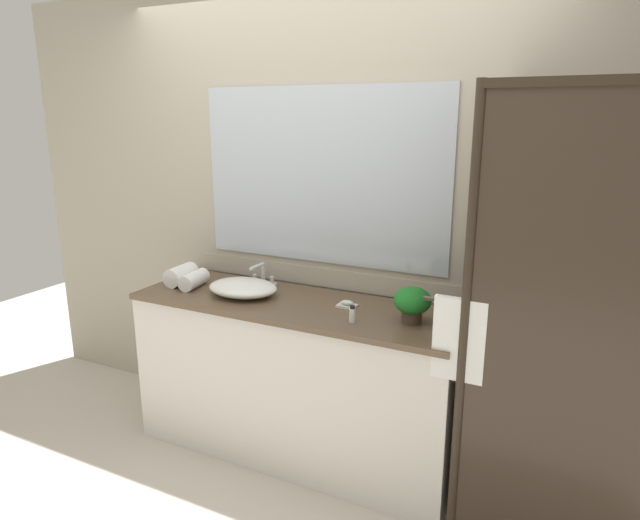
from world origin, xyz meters
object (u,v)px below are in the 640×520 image
object	(u,v)px
soap_dish	(347,304)
amenity_bottle_lotion	(450,306)
potted_plant	(412,302)
amenity_bottle_shampoo	(352,314)
faucet	(262,278)
rolled_towel_middle	(194,280)
sink_basin	(243,288)
rolled_towel_near_edge	(181,275)

from	to	relation	value
soap_dish	amenity_bottle_lotion	world-z (taller)	amenity_bottle_lotion
soap_dish	amenity_bottle_lotion	xyz separation A→B (m)	(0.50, 0.14, 0.03)
potted_plant	amenity_bottle_shampoo	world-z (taller)	potted_plant
faucet	rolled_towel_middle	xyz separation A→B (m)	(-0.33, -0.21, -0.00)
rolled_towel_middle	amenity_bottle_lotion	bearing A→B (deg)	8.84
sink_basin	rolled_towel_middle	size ratio (longest dim) A/B	1.92
sink_basin	rolled_towel_near_edge	distance (m)	0.44
amenity_bottle_shampoo	rolled_towel_near_edge	world-z (taller)	rolled_towel_near_edge
faucet	amenity_bottle_lotion	distance (m)	1.10
amenity_bottle_lotion	sink_basin	bearing A→B (deg)	-168.97
rolled_towel_near_edge	rolled_towel_middle	distance (m)	0.11
amenity_bottle_lotion	potted_plant	bearing A→B (deg)	-122.69
soap_dish	rolled_towel_middle	world-z (taller)	rolled_towel_middle
faucet	rolled_towel_middle	distance (m)	0.39
faucet	rolled_towel_near_edge	bearing A→B (deg)	-156.83
sink_basin	rolled_towel_near_edge	world-z (taller)	rolled_towel_near_edge
rolled_towel_near_edge	rolled_towel_middle	xyz separation A→B (m)	(0.11, -0.02, -0.01)
soap_dish	potted_plant	bearing A→B (deg)	-9.94
potted_plant	amenity_bottle_lotion	distance (m)	0.25
amenity_bottle_shampoo	rolled_towel_middle	xyz separation A→B (m)	(-1.04, 0.11, 0.01)
rolled_towel_near_edge	rolled_towel_middle	world-z (taller)	rolled_towel_near_edge
sink_basin	soap_dish	bearing A→B (deg)	6.93
amenity_bottle_lotion	amenity_bottle_shampoo	size ratio (longest dim) A/B	1.04
amenity_bottle_shampoo	amenity_bottle_lotion	bearing A→B (deg)	40.03
soap_dish	amenity_bottle_shampoo	xyz separation A→B (m)	(0.11, -0.19, 0.02)
amenity_bottle_shampoo	faucet	bearing A→B (deg)	156.20
sink_basin	faucet	xyz separation A→B (m)	(0.00, 0.20, 0.01)
rolled_towel_middle	potted_plant	bearing A→B (deg)	0.74
rolled_towel_near_edge	rolled_towel_middle	bearing A→B (deg)	-8.99
sink_basin	faucet	distance (m)	0.20
soap_dish	amenity_bottle_shampoo	distance (m)	0.22
potted_plant	amenity_bottle_shampoo	xyz separation A→B (m)	(-0.26, -0.12, -0.06)
potted_plant	rolled_towel_near_edge	bearing A→B (deg)	179.98
sink_basin	rolled_towel_near_edge	size ratio (longest dim) A/B	1.96
potted_plant	amenity_bottle_lotion	bearing A→B (deg)	57.31
sink_basin	rolled_towel_middle	bearing A→B (deg)	-178.54
potted_plant	rolled_towel_near_edge	size ratio (longest dim) A/B	0.89
sink_basin	faucet	world-z (taller)	faucet
amenity_bottle_lotion	faucet	bearing A→B (deg)	-179.18
amenity_bottle_lotion	rolled_towel_middle	world-z (taller)	rolled_towel_middle
faucet	amenity_bottle_lotion	bearing A→B (deg)	0.82
faucet	amenity_bottle_shampoo	distance (m)	0.77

